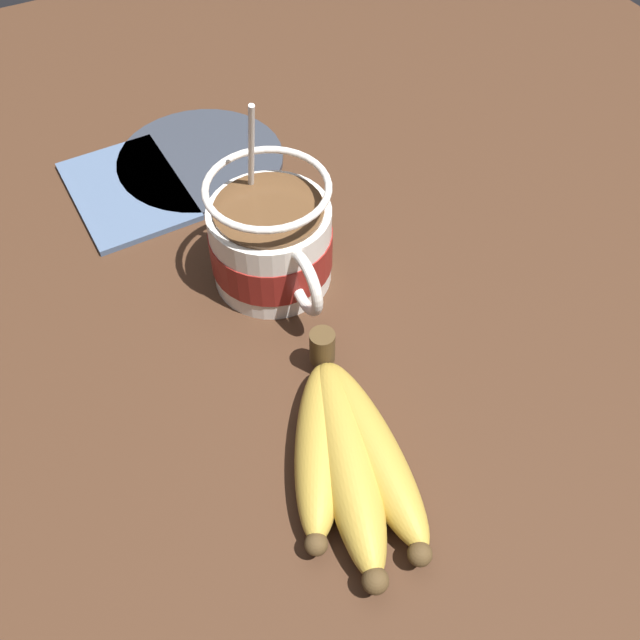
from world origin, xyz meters
TOP-DOWN VIEW (x-y plane):
  - table at (0.00, 0.00)cm, footprint 133.49×133.49cm
  - coffee_mug at (-6.03, 2.73)cm, footprint 14.20×10.49cm
  - banana_bunch at (13.35, -0.57)cm, footprint 19.00×10.65cm
  - napkin at (-22.90, -5.30)cm, footprint 14.84×10.59cm
  - small_plate at (-24.17, 2.93)cm, footprint 17.05×17.05cm

SIDE VIEW (x-z plane):
  - table at x=0.00cm, z-range 0.00..2.67cm
  - napkin at x=-22.90cm, z-range 2.67..3.27cm
  - small_plate at x=-24.17cm, z-range 2.67..3.27cm
  - banana_bunch at x=13.35cm, z-range 2.39..6.67cm
  - coffee_mug at x=-6.03cm, z-range -1.38..15.03cm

